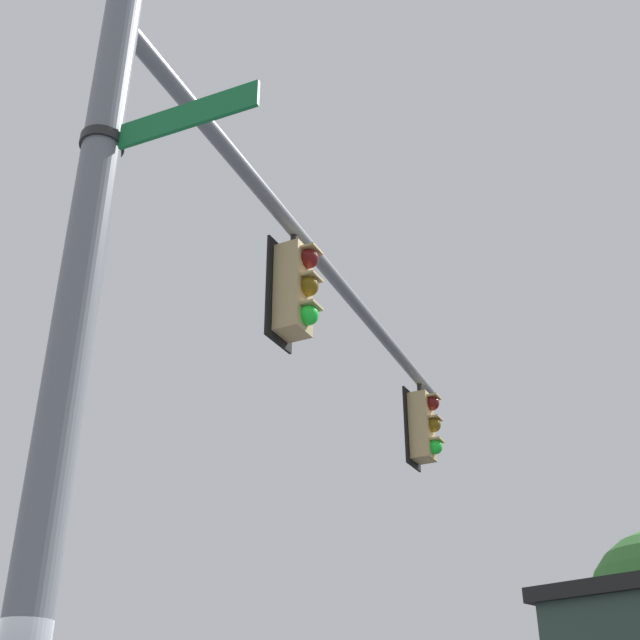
% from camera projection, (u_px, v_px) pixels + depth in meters
% --- Properties ---
extents(signal_pole, '(0.29, 0.29, 7.58)m').
position_uv_depth(signal_pole, '(62.00, 402.00, 5.17)').
color(signal_pole, slate).
rests_on(signal_pole, ground).
extents(mast_arm, '(8.45, 0.65, 0.16)m').
position_uv_depth(mast_arm, '(329.00, 271.00, 10.13)').
color(mast_arm, slate).
extents(traffic_light_nearest_pole, '(0.54, 0.49, 1.31)m').
position_uv_depth(traffic_light_nearest_pole, '(295.00, 290.00, 8.97)').
color(traffic_light_nearest_pole, black).
extents(traffic_light_mid_inner, '(0.54, 0.49, 1.31)m').
position_uv_depth(traffic_light_mid_inner, '(423.00, 426.00, 12.64)').
color(traffic_light_mid_inner, black).
extents(street_name_sign, '(0.33, 1.46, 0.22)m').
position_uv_depth(street_name_sign, '(142.00, 130.00, 6.01)').
color(street_name_sign, '#147238').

